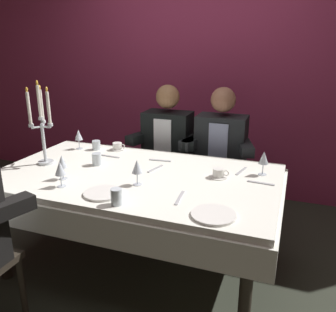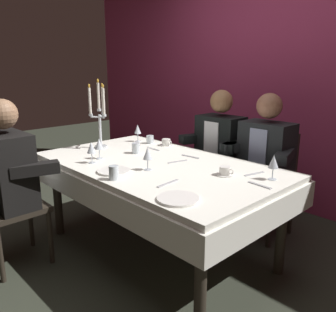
{
  "view_description": "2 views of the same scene",
  "coord_description": "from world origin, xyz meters",
  "px_view_note": "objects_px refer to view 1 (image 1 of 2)",
  "views": [
    {
      "loc": [
        0.98,
        -2.02,
        1.6
      ],
      "look_at": [
        0.21,
        0.06,
        0.87
      ],
      "focal_mm": 37.63,
      "sensor_mm": 36.0,
      "label": 1
    },
    {
      "loc": [
        1.91,
        -1.69,
        1.47
      ],
      "look_at": [
        0.11,
        0.01,
        0.81
      ],
      "focal_mm": 37.34,
      "sensor_mm": 36.0,
      "label": 2
    }
  ],
  "objects_px": {
    "candelabra": "(42,128)",
    "wine_glass_0": "(264,159)",
    "dining_table": "(136,190)",
    "water_tumbler_2": "(96,145)",
    "seated_diner_1": "(168,140)",
    "coffee_cup_1": "(219,173)",
    "water_tumbler_1": "(97,159)",
    "coffee_cup_0": "(118,147)",
    "seated_diner_2": "(221,146)",
    "dinner_plate_0": "(214,215)",
    "wine_glass_3": "(62,162)",
    "wine_glass_1": "(137,167)",
    "water_tumbler_0": "(116,197)",
    "dinner_plate_1": "(103,193)",
    "wine_glass_2": "(60,169)",
    "wine_glass_4": "(79,135)"
  },
  "relations": [
    {
      "from": "dinner_plate_1",
      "to": "seated_diner_2",
      "type": "height_order",
      "value": "seated_diner_2"
    },
    {
      "from": "wine_glass_2",
      "to": "coffee_cup_0",
      "type": "relative_size",
      "value": 1.24
    },
    {
      "from": "wine_glass_0",
      "to": "seated_diner_2",
      "type": "relative_size",
      "value": 0.13
    },
    {
      "from": "seated_diner_2",
      "to": "wine_glass_3",
      "type": "bearing_deg",
      "value": -125.31
    },
    {
      "from": "water_tumbler_2",
      "to": "water_tumbler_0",
      "type": "bearing_deg",
      "value": -53.08
    },
    {
      "from": "coffee_cup_0",
      "to": "dinner_plate_1",
      "type": "bearing_deg",
      "value": -67.53
    },
    {
      "from": "water_tumbler_2",
      "to": "coffee_cup_1",
      "type": "relative_size",
      "value": 0.57
    },
    {
      "from": "water_tumbler_2",
      "to": "coffee_cup_1",
      "type": "distance_m",
      "value": 1.12
    },
    {
      "from": "dinner_plate_1",
      "to": "seated_diner_1",
      "type": "xyz_separation_m",
      "value": [
        -0.05,
        1.26,
        -0.01
      ]
    },
    {
      "from": "dinner_plate_1",
      "to": "water_tumbler_1",
      "type": "distance_m",
      "value": 0.54
    },
    {
      "from": "dinner_plate_1",
      "to": "water_tumbler_1",
      "type": "xyz_separation_m",
      "value": [
        -0.3,
        0.44,
        0.04
      ]
    },
    {
      "from": "wine_glass_2",
      "to": "coffee_cup_1",
      "type": "xyz_separation_m",
      "value": [
        0.88,
        0.49,
        -0.09
      ]
    },
    {
      "from": "wine_glass_1",
      "to": "water_tumbler_2",
      "type": "relative_size",
      "value": 2.18
    },
    {
      "from": "seated_diner_1",
      "to": "seated_diner_2",
      "type": "bearing_deg",
      "value": 0.0
    },
    {
      "from": "water_tumbler_2",
      "to": "wine_glass_1",
      "type": "bearing_deg",
      "value": -41.72
    },
    {
      "from": "wine_glass_0",
      "to": "water_tumbler_2",
      "type": "xyz_separation_m",
      "value": [
        -1.36,
        0.12,
        -0.08
      ]
    },
    {
      "from": "candelabra",
      "to": "wine_glass_1",
      "type": "relative_size",
      "value": 3.69
    },
    {
      "from": "dinner_plate_1",
      "to": "coffee_cup_1",
      "type": "bearing_deg",
      "value": 40.8
    },
    {
      "from": "water_tumbler_1",
      "to": "coffee_cup_0",
      "type": "xyz_separation_m",
      "value": [
        -0.04,
        0.38,
        -0.02
      ]
    },
    {
      "from": "dining_table",
      "to": "seated_diner_1",
      "type": "xyz_separation_m",
      "value": [
        -0.09,
        0.89,
        0.11
      ]
    },
    {
      "from": "wine_glass_4",
      "to": "wine_glass_2",
      "type": "bearing_deg",
      "value": -64.0
    },
    {
      "from": "seated_diner_1",
      "to": "wine_glass_3",
      "type": "bearing_deg",
      "value": -105.34
    },
    {
      "from": "wine_glass_3",
      "to": "wine_glass_1",
      "type": "bearing_deg",
      "value": 9.19
    },
    {
      "from": "wine_glass_4",
      "to": "water_tumbler_0",
      "type": "distance_m",
      "value": 1.16
    },
    {
      "from": "candelabra",
      "to": "wine_glass_0",
      "type": "bearing_deg",
      "value": 11.78
    },
    {
      "from": "dining_table",
      "to": "water_tumbler_2",
      "type": "relative_size",
      "value": 25.76
    },
    {
      "from": "wine_glass_2",
      "to": "water_tumbler_2",
      "type": "bearing_deg",
      "value": 105.52
    },
    {
      "from": "dinner_plate_1",
      "to": "wine_glass_3",
      "type": "distance_m",
      "value": 0.4
    },
    {
      "from": "coffee_cup_1",
      "to": "seated_diner_2",
      "type": "xyz_separation_m",
      "value": [
        -0.14,
        0.76,
        -0.03
      ]
    },
    {
      "from": "dinner_plate_0",
      "to": "wine_glass_0",
      "type": "height_order",
      "value": "wine_glass_0"
    },
    {
      "from": "water_tumbler_0",
      "to": "seated_diner_1",
      "type": "relative_size",
      "value": 0.08
    },
    {
      "from": "wine_glass_0",
      "to": "coffee_cup_1",
      "type": "relative_size",
      "value": 1.24
    },
    {
      "from": "water_tumbler_0",
      "to": "coffee_cup_0",
      "type": "height_order",
      "value": "water_tumbler_0"
    },
    {
      "from": "seated_diner_2",
      "to": "coffee_cup_1",
      "type": "bearing_deg",
      "value": -79.34
    },
    {
      "from": "water_tumbler_1",
      "to": "water_tumbler_2",
      "type": "height_order",
      "value": "water_tumbler_1"
    },
    {
      "from": "water_tumbler_0",
      "to": "coffee_cup_1",
      "type": "bearing_deg",
      "value": 53.66
    },
    {
      "from": "seated_diner_1",
      "to": "coffee_cup_1",
      "type": "bearing_deg",
      "value": -49.96
    },
    {
      "from": "water_tumbler_1",
      "to": "dinner_plate_0",
      "type": "bearing_deg",
      "value": -26.2
    },
    {
      "from": "coffee_cup_1",
      "to": "wine_glass_2",
      "type": "bearing_deg",
      "value": -150.91
    },
    {
      "from": "wine_glass_4",
      "to": "water_tumbler_2",
      "type": "relative_size",
      "value": 2.18
    },
    {
      "from": "candelabra",
      "to": "dinner_plate_1",
      "type": "distance_m",
      "value": 0.8
    },
    {
      "from": "dining_table",
      "to": "candelabra",
      "type": "relative_size",
      "value": 3.21
    },
    {
      "from": "candelabra",
      "to": "dinner_plate_1",
      "type": "relative_size",
      "value": 2.63
    },
    {
      "from": "dinner_plate_0",
      "to": "water_tumbler_2",
      "type": "height_order",
      "value": "water_tumbler_2"
    },
    {
      "from": "seated_diner_2",
      "to": "seated_diner_1",
      "type": "bearing_deg",
      "value": 180.0
    },
    {
      "from": "candelabra",
      "to": "wine_glass_3",
      "type": "xyz_separation_m",
      "value": [
        0.31,
        -0.21,
        -0.16
      ]
    },
    {
      "from": "coffee_cup_0",
      "to": "dining_table",
      "type": "bearing_deg",
      "value": -50.05
    },
    {
      "from": "coffee_cup_1",
      "to": "seated_diner_2",
      "type": "distance_m",
      "value": 0.77
    },
    {
      "from": "dinner_plate_1",
      "to": "wine_glass_0",
      "type": "relative_size",
      "value": 1.4
    },
    {
      "from": "water_tumbler_0",
      "to": "water_tumbler_1",
      "type": "xyz_separation_m",
      "value": [
        -0.45,
        0.54,
        -0.0
      ]
    }
  ]
}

